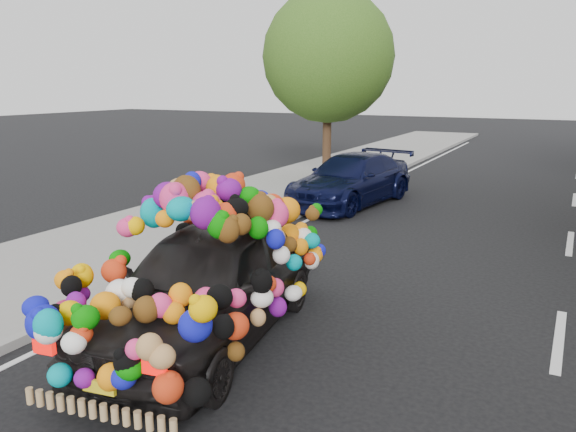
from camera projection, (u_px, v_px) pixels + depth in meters
name	position (u px, v px, depth m)	size (l,w,h in m)	color
ground	(304.00, 292.00, 8.72)	(100.00, 100.00, 0.00)	black
sidewalk	(100.00, 252.00, 10.65)	(4.00, 60.00, 0.12)	gray
kerb	(183.00, 266.00, 9.77)	(0.15, 60.00, 0.13)	gray
lane_markings	(559.00, 340.00, 7.10)	(6.00, 50.00, 0.01)	silver
tree_near_sidewalk	(328.00, 56.00, 17.71)	(4.20, 4.20, 6.13)	#332114
plush_art_car	(207.00, 256.00, 6.96)	(2.74, 4.76, 2.12)	black
navy_sedan	(351.00, 180.00, 15.06)	(1.86, 4.58, 1.33)	black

